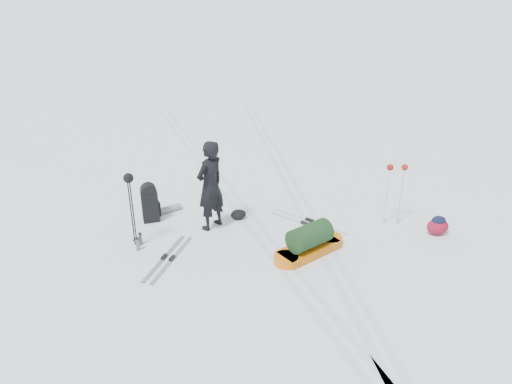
# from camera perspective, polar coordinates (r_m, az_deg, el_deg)

# --- Properties ---
(ground) EXTENTS (200.00, 200.00, 0.00)m
(ground) POSITION_cam_1_polar(r_m,az_deg,el_deg) (9.86, 0.59, -4.95)
(ground) COLOR white
(ground) RESTS_ON ground
(snow_hill_backdrop) EXTENTS (359.50, 192.00, 162.45)m
(snow_hill_backdrop) POSITION_cam_1_polar(r_m,az_deg,el_deg) (135.02, 15.09, -8.59)
(snow_hill_backdrop) COLOR white
(snow_hill_backdrop) RESTS_ON ground
(ski_tracks) EXTENTS (3.38, 17.97, 0.01)m
(ski_tracks) POSITION_cam_1_polar(r_m,az_deg,el_deg) (10.75, 2.26, -2.16)
(ski_tracks) COLOR silver
(ski_tracks) RESTS_ON ground
(skier) EXTENTS (0.80, 0.74, 1.84)m
(skier) POSITION_cam_1_polar(r_m,az_deg,el_deg) (9.76, -5.26, 0.72)
(skier) COLOR black
(skier) RESTS_ON ground
(pulk_sled) EXTENTS (1.62, 0.96, 0.60)m
(pulk_sled) POSITION_cam_1_polar(r_m,az_deg,el_deg) (9.23, 6.11, -5.77)
(pulk_sled) COLOR #C15E0B
(pulk_sled) RESTS_ON ground
(expedition_rucksack) EXTENTS (0.86, 0.54, 0.84)m
(expedition_rucksack) POSITION_cam_1_polar(r_m,az_deg,el_deg) (10.45, -11.75, -1.23)
(expedition_rucksack) COLOR black
(expedition_rucksack) RESTS_ON ground
(ski_poles_black) EXTENTS (0.18, 0.21, 1.50)m
(ski_poles_black) POSITION_cam_1_polar(r_m,az_deg,el_deg) (9.23, -14.28, 0.53)
(ski_poles_black) COLOR black
(ski_poles_black) RESTS_ON ground
(ski_poles_silver) EXTENTS (0.41, 0.21, 1.31)m
(ski_poles_silver) POSITION_cam_1_polar(r_m,az_deg,el_deg) (10.17, 15.76, 1.96)
(ski_poles_silver) COLOR silver
(ski_poles_silver) RESTS_ON ground
(touring_skis_grey) EXTENTS (1.11, 1.44, 0.06)m
(touring_skis_grey) POSITION_cam_1_polar(r_m,az_deg,el_deg) (9.27, -10.02, -7.49)
(touring_skis_grey) COLOR #94979D
(touring_skis_grey) RESTS_ON ground
(touring_skis_white) EXTENTS (1.21, 1.59, 0.06)m
(touring_skis_white) POSITION_cam_1_polar(r_m,az_deg,el_deg) (10.32, 5.86, -3.51)
(touring_skis_white) COLOR #B8B9BF
(touring_skis_white) RESTS_ON ground
(rope_coil) EXTENTS (0.55, 0.55, 0.06)m
(rope_coil) POSITION_cam_1_polar(r_m,az_deg,el_deg) (9.57, 6.85, -5.99)
(rope_coil) COLOR #5AACDB
(rope_coil) RESTS_ON ground
(small_daypack) EXTENTS (0.49, 0.39, 0.38)m
(small_daypack) POSITION_cam_1_polar(r_m,az_deg,el_deg) (10.45, 20.07, -3.61)
(small_daypack) COLOR maroon
(small_daypack) RESTS_ON ground
(thermos_pair) EXTENTS (0.16, 0.28, 0.27)m
(thermos_pair) POSITION_cam_1_polar(r_m,az_deg,el_deg) (9.66, -13.22, -5.54)
(thermos_pair) COLOR slate
(thermos_pair) RESTS_ON ground
(stuff_sack) EXTENTS (0.35, 0.28, 0.20)m
(stuff_sack) POSITION_cam_1_polar(r_m,az_deg,el_deg) (10.40, -2.03, -2.58)
(stuff_sack) COLOR black
(stuff_sack) RESTS_ON ground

